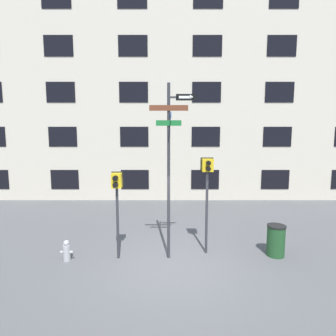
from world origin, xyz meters
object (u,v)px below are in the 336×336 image
at_px(street_sign_pole, 170,158).
at_px(trash_bin, 275,240).
at_px(pedestrian_signal_right, 207,179).
at_px(pedestrian_signal_left, 116,192).
at_px(fire_hydrant, 66,251).

distance_m(street_sign_pole, trash_bin, 4.14).
distance_m(street_sign_pole, pedestrian_signal_right, 1.36).
height_order(pedestrian_signal_left, pedestrian_signal_right, pedestrian_signal_right).
bearing_deg(pedestrian_signal_left, trash_bin, 2.13).
bearing_deg(street_sign_pole, trash_bin, 2.52).
bearing_deg(fire_hydrant, pedestrian_signal_left, 6.35).
xyz_separation_m(fire_hydrant, trash_bin, (6.31, 0.34, 0.18)).
bearing_deg(pedestrian_signal_left, street_sign_pole, 1.30).
height_order(street_sign_pole, fire_hydrant, street_sign_pole).
bearing_deg(pedestrian_signal_left, fire_hydrant, -173.65).
height_order(pedestrian_signal_right, fire_hydrant, pedestrian_signal_right).
relative_size(pedestrian_signal_left, fire_hydrant, 4.18).
xyz_separation_m(pedestrian_signal_left, fire_hydrant, (-1.49, -0.17, -1.75)).
height_order(street_sign_pole, trash_bin, street_sign_pole).
distance_m(fire_hydrant, trash_bin, 6.32).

